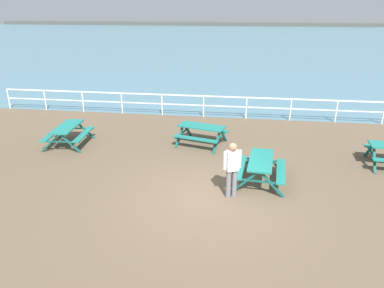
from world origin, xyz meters
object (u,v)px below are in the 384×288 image
picnic_table_mid_centre (202,130)px  visitor (232,167)px  picnic_table_near_left (261,165)px  picnic_table_far_left (68,131)px

picnic_table_mid_centre → visitor: 4.20m
picnic_table_near_left → picnic_table_far_left: same height
picnic_table_far_left → visitor: visitor is taller
picnic_table_far_left → visitor: size_ratio=1.15×
picnic_table_mid_centre → visitor: size_ratio=1.28×
picnic_table_mid_centre → picnic_table_near_left: bearing=-38.2°
picnic_table_far_left → picnic_table_mid_centre: bearing=-85.7°
picnic_table_near_left → picnic_table_mid_centre: 3.65m
picnic_table_near_left → picnic_table_mid_centre: bearing=42.0°
picnic_table_mid_centre → picnic_table_far_left: (-5.20, -0.79, 0.00)m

